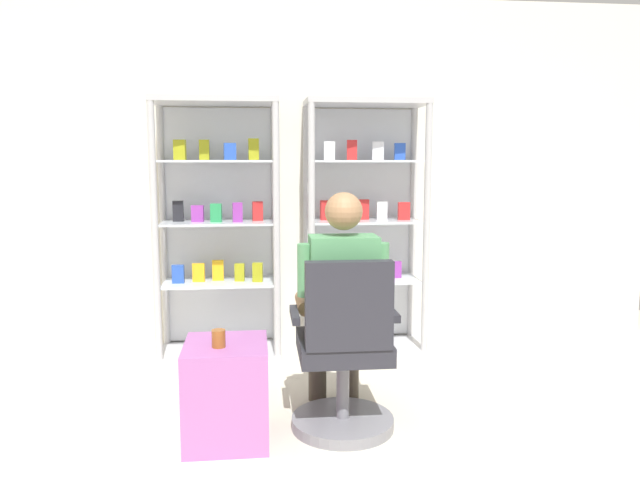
% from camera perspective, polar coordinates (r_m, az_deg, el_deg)
% --- Properties ---
extents(back_wall, '(6.00, 0.10, 2.70)m').
position_cam_1_polar(back_wall, '(4.76, -2.91, 6.29)').
color(back_wall, silver).
rests_on(back_wall, ground).
extents(display_cabinet_left, '(0.90, 0.45, 1.90)m').
position_cam_1_polar(display_cabinet_left, '(4.55, -9.64, 1.27)').
color(display_cabinet_left, '#B7B7BC').
rests_on(display_cabinet_left, ground).
extents(display_cabinet_right, '(0.90, 0.45, 1.90)m').
position_cam_1_polar(display_cabinet_right, '(4.62, 4.11, 1.45)').
color(display_cabinet_right, '#B7B7BC').
rests_on(display_cabinet_right, ground).
extents(office_chair, '(0.56, 0.56, 0.96)m').
position_cam_1_polar(office_chair, '(3.25, 2.34, -11.47)').
color(office_chair, slate).
rests_on(office_chair, ground).
extents(seated_shopkeeper, '(0.49, 0.57, 1.29)m').
position_cam_1_polar(seated_shopkeeper, '(3.31, 1.96, -5.34)').
color(seated_shopkeeper, '#3F382D').
rests_on(seated_shopkeeper, ground).
extents(storage_crate, '(0.43, 0.46, 0.52)m').
position_cam_1_polar(storage_crate, '(3.25, -8.88, -14.06)').
color(storage_crate, '#9E599E').
rests_on(storage_crate, ground).
extents(tea_glass, '(0.07, 0.07, 0.09)m').
position_cam_1_polar(tea_glass, '(3.10, -9.63, -9.22)').
color(tea_glass, brown).
rests_on(tea_glass, storage_crate).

